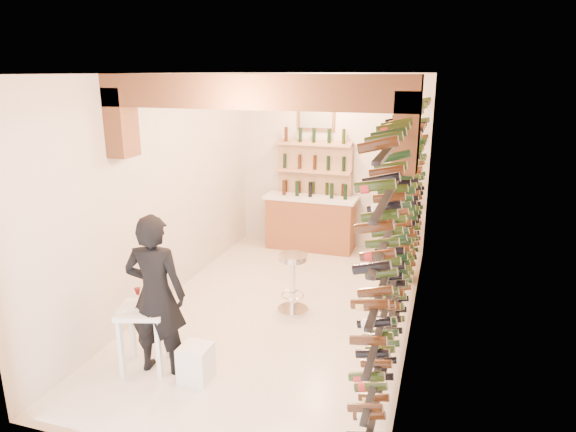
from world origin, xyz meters
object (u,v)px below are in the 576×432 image
Objects in this scene: person at (156,295)px; crate_lower at (396,270)px; tasting_table at (143,319)px; wine_rack at (400,213)px; chrome_barstool at (293,279)px; back_counter at (310,221)px; white_stool at (196,363)px.

crate_lower is at bearing -131.45° from person.
tasting_table is 0.35m from person.
wine_rack is 1.75m from chrome_barstool.
back_counter is 3.41× the size of crate_lower.
white_stool is 1.97m from chrome_barstool.
wine_rack is 11.42× the size of crate_lower.
wine_rack is 3.25m from tasting_table.
tasting_table is 2.22× the size of white_stool.
tasting_table is 2.18m from chrome_barstool.
wine_rack reaches higher than person.
back_counter is at bearing 124.66° from wine_rack.
tasting_table is 4.21m from crate_lower.
back_counter is 4.48m from white_stool.
wine_rack reaches higher than crate_lower.
white_stool is 3.89m from crate_lower.
person reaches higher than white_stool.
crate_lower is at bearing 62.87° from white_stool.
person is 2.12m from chrome_barstool.
chrome_barstool is (-1.39, 0.06, -1.07)m from wine_rack.
person is (0.17, 0.01, 0.31)m from tasting_table.
back_counter is 4.25× the size of white_stool.
chrome_barstool is at bearing -128.50° from crate_lower.
back_counter is at bearing 99.69° from chrome_barstool.
white_stool is (-0.07, -4.47, -0.33)m from back_counter.
chrome_barstool is at bearing -80.31° from back_counter.
back_counter is 2.05× the size of chrome_barstool.
white_stool is 0.48× the size of chrome_barstool.
chrome_barstool reaches higher than white_stool.
tasting_table reaches higher than crate_lower.
wine_rack is at bearing 17.55° from tasting_table.
wine_rack is at bearing -2.53° from chrome_barstool.
back_counter is at bearing 89.04° from white_stool.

